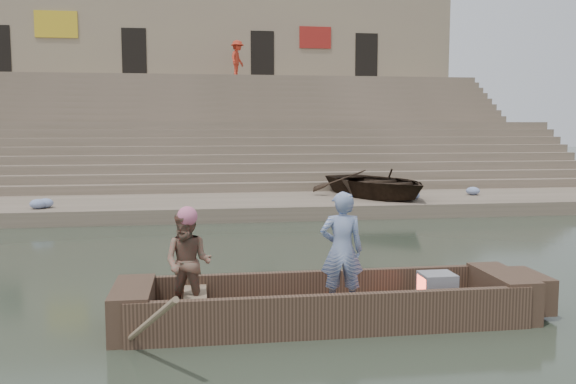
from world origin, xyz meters
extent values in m
plane|color=#252F23|center=(0.00, 0.00, 0.00)|extent=(120.00, 120.00, 0.00)
cube|color=#83705D|center=(0.00, 8.00, 0.20)|extent=(32.00, 4.00, 0.40)
cube|color=#83705D|center=(0.00, 15.50, 1.40)|extent=(32.00, 3.00, 2.80)
cube|color=#83705D|center=(0.00, 22.50, 2.60)|extent=(32.00, 3.00, 5.20)
cube|color=#83705D|center=(0.00, 10.25, 0.35)|extent=(32.00, 0.50, 0.70)
cube|color=#83705D|center=(0.00, 10.75, 0.50)|extent=(32.00, 0.50, 1.00)
cube|color=#83705D|center=(0.00, 11.25, 0.65)|extent=(32.00, 0.50, 1.30)
cube|color=#83705D|center=(0.00, 11.75, 0.80)|extent=(32.00, 0.50, 1.60)
cube|color=#83705D|center=(0.00, 12.25, 0.95)|extent=(32.00, 0.50, 1.90)
cube|color=#83705D|center=(0.00, 12.75, 1.10)|extent=(32.00, 0.50, 2.20)
cube|color=#83705D|center=(0.00, 13.25, 1.25)|extent=(32.00, 0.50, 2.50)
cube|color=#83705D|center=(0.00, 13.75, 1.40)|extent=(32.00, 0.50, 2.80)
cube|color=#83705D|center=(0.00, 17.25, 1.55)|extent=(32.00, 0.50, 3.10)
cube|color=#83705D|center=(0.00, 17.75, 1.70)|extent=(32.00, 0.50, 3.40)
cube|color=#83705D|center=(0.00, 18.25, 1.85)|extent=(32.00, 0.50, 3.70)
cube|color=#83705D|center=(0.00, 18.75, 2.00)|extent=(32.00, 0.50, 4.00)
cube|color=#83705D|center=(0.00, 19.25, 2.15)|extent=(32.00, 0.50, 4.30)
cube|color=#83705D|center=(0.00, 19.75, 2.30)|extent=(32.00, 0.50, 4.60)
cube|color=#83705D|center=(0.00, 20.25, 2.45)|extent=(32.00, 0.50, 4.90)
cube|color=#83705D|center=(0.00, 20.75, 2.60)|extent=(32.00, 0.50, 5.20)
cube|color=gray|center=(0.00, 26.50, 5.60)|extent=(32.00, 5.00, 11.20)
cube|color=black|center=(-2.00, 24.05, 6.60)|extent=(1.30, 0.18, 2.60)
cube|color=black|center=(5.00, 24.05, 6.60)|extent=(1.30, 0.18, 2.60)
cube|color=black|center=(11.00, 24.05, 6.60)|extent=(1.30, 0.18, 2.60)
cube|color=gold|center=(-6.00, 23.98, 8.00)|extent=(2.20, 0.10, 1.40)
cube|color=maroon|center=(8.00, 23.98, 7.60)|extent=(1.80, 0.10, 1.20)
cube|color=brown|center=(3.01, -2.63, 0.11)|extent=(5.00, 1.30, 0.22)
cube|color=brown|center=(3.01, -3.25, 0.28)|extent=(5.20, 0.12, 0.56)
cube|color=brown|center=(3.01, -2.01, 0.28)|extent=(5.20, 0.12, 0.56)
cube|color=brown|center=(0.46, -2.63, 0.30)|extent=(0.50, 1.30, 0.60)
cube|color=brown|center=(5.56, -2.63, 0.30)|extent=(0.50, 1.30, 0.60)
cube|color=brown|center=(5.96, -2.63, 0.32)|extent=(0.35, 0.90, 0.50)
cube|color=#937A5B|center=(1.26, -2.63, 0.40)|extent=(0.30, 1.20, 0.08)
cylinder|color=#937A5B|center=(0.61, -3.53, 0.30)|extent=(1.03, 2.10, 1.36)
sphere|color=#CE6587|center=(1.18, -2.68, 1.50)|extent=(0.26, 0.26, 0.26)
imported|color=navy|center=(3.20, -2.73, 1.01)|extent=(0.62, 0.45, 1.58)
imported|color=#267255|center=(1.18, -2.68, 0.89)|extent=(0.78, 0.69, 1.34)
cube|color=gray|center=(4.59, -2.63, 0.42)|extent=(0.46, 0.42, 0.40)
cube|color=#E5593F|center=(4.38, -2.63, 0.42)|extent=(0.04, 0.34, 0.32)
imported|color=#2D2116|center=(6.92, 8.01, 0.85)|extent=(4.37, 5.11, 0.89)
imported|color=#BA331F|center=(3.49, 22.25, 6.16)|extent=(1.17, 1.43, 1.92)
ellipsoid|color=#3F5999|center=(-3.01, 6.76, 0.53)|extent=(0.44, 0.44, 0.26)
ellipsoid|color=#3F5999|center=(10.20, 8.13, 0.53)|extent=(0.44, 0.44, 0.26)
ellipsoid|color=#3F5999|center=(7.81, 7.22, 0.53)|extent=(0.44, 0.44, 0.26)
ellipsoid|color=#3F5999|center=(-2.85, 6.90, 0.53)|extent=(0.44, 0.44, 0.26)
camera|label=1|loc=(1.32, -10.50, 2.66)|focal=37.97mm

